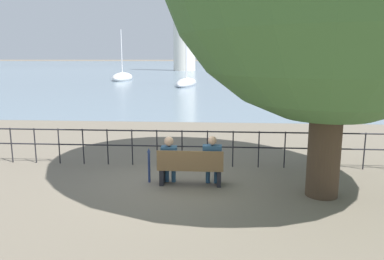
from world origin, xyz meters
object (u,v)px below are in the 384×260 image
at_px(park_bench, 190,168).
at_px(seated_person_left, 169,158).
at_px(closed_umbrella, 149,163).
at_px(harbor_lighthouse, 184,19).
at_px(seated_person_right, 212,158).
at_px(sailboat_0, 281,79).
at_px(sailboat_2, 186,83).
at_px(sailboat_3, 122,78).

xyz_separation_m(park_bench, seated_person_left, (-0.53, 0.08, 0.24)).
distance_m(closed_umbrella, harbor_lighthouse, 81.31).
xyz_separation_m(seated_person_right, closed_umbrella, (-1.57, 0.07, -0.19)).
height_order(closed_umbrella, sailboat_0, sailboat_0).
xyz_separation_m(seated_person_right, sailboat_2, (-3.48, 33.24, -0.39)).
height_order(park_bench, sailboat_2, sailboat_2).
height_order(seated_person_left, seated_person_right, seated_person_right).
bearing_deg(seated_person_left, sailboat_3, 105.91).
bearing_deg(sailboat_2, seated_person_right, -78.38).
relative_size(seated_person_left, sailboat_3, 0.17).
relative_size(closed_umbrella, harbor_lighthouse, 0.03).
distance_m(seated_person_left, sailboat_2, 33.33).
bearing_deg(closed_umbrella, harbor_lighthouse, 94.56).
xyz_separation_m(sailboat_3, harbor_lighthouse, (5.19, 37.82, 11.56)).
xyz_separation_m(sailboat_0, sailboat_3, (-21.22, 2.37, 0.00)).
bearing_deg(sailboat_0, closed_umbrella, -118.48).
bearing_deg(harbor_lighthouse, park_bench, -84.71).
bearing_deg(seated_person_left, sailboat_0, 77.22).
distance_m(seated_person_right, sailboat_3, 44.50).
bearing_deg(sailboat_0, sailboat_3, 158.66).
height_order(sailboat_0, sailboat_3, sailboat_0).
height_order(closed_umbrella, sailboat_2, sailboat_2).
distance_m(closed_umbrella, sailboat_2, 33.23).
bearing_deg(sailboat_3, seated_person_left, -75.61).
bearing_deg(sailboat_2, sailboat_0, 36.53).
xyz_separation_m(seated_person_left, closed_umbrella, (-0.52, 0.06, -0.18)).
bearing_deg(seated_person_right, closed_umbrella, 177.56).
distance_m(seated_person_right, closed_umbrella, 1.59).
bearing_deg(sailboat_3, closed_umbrella, -76.24).
bearing_deg(closed_umbrella, sailboat_3, 105.28).
relative_size(park_bench, seated_person_left, 1.33).
bearing_deg(seated_person_right, harbor_lighthouse, 95.67).
bearing_deg(seated_person_right, seated_person_left, 179.82).
distance_m(sailboat_2, harbor_lighthouse, 48.69).
xyz_separation_m(park_bench, seated_person_right, (0.53, 0.07, 0.26)).
height_order(sailboat_3, harbor_lighthouse, harbor_lighthouse).
bearing_deg(sailboat_3, seated_person_right, -74.30).
bearing_deg(park_bench, sailboat_3, 106.53).
height_order(seated_person_left, harbor_lighthouse, harbor_lighthouse).
distance_m(park_bench, sailboat_3, 44.41).
bearing_deg(sailboat_3, sailboat_0, -7.88).
bearing_deg(sailboat_3, park_bench, -74.98).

